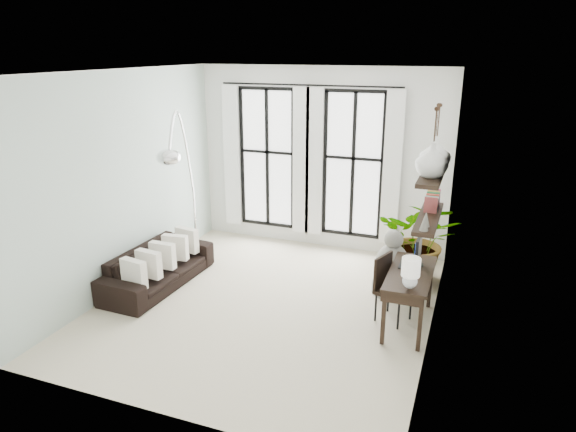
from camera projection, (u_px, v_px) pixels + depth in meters
The scene contains 16 objects.
floor at pixel (267, 304), 7.31m from camera, with size 5.00×5.00×0.00m, color beige.
ceiling at pixel (263, 71), 6.31m from camera, with size 5.00×5.00×0.00m, color white.
wall_left at pixel (125, 181), 7.56m from camera, with size 5.00×5.00×0.00m, color #AEC2B7.
wall_right at pixel (440, 214), 6.06m from camera, with size 5.00×5.00×0.00m, color white.
wall_back at pixel (321, 160), 9.04m from camera, with size 4.50×4.50×0.00m, color white.
windows at pixel (308, 162), 9.05m from camera, with size 3.26×0.13×2.65m.
wall_shelves at pixel (431, 199), 6.21m from camera, with size 0.25×1.30×0.60m.
sofa at pixel (158, 267), 7.83m from camera, with size 2.00×0.78×0.58m, color black.
throw_pillows at pixel (163, 255), 7.73m from camera, with size 0.40×1.52×0.40m.
plant at pixel (420, 240), 7.90m from camera, with size 1.20×1.04×1.33m, color #2D7228.
desk at pixel (410, 277), 6.50m from camera, with size 0.54×1.28×1.15m.
desk_chair at pixel (389, 284), 6.78m from camera, with size 0.54×0.54×0.89m.
arc_lamp at pixel (180, 149), 7.85m from camera, with size 0.77×1.62×2.60m.
buddha at pixel (392, 267), 7.52m from camera, with size 0.55×0.55×0.99m.
vase_a at pixel (432, 160), 5.79m from camera, with size 0.37×0.37×0.38m, color white.
vase_b at pixel (435, 154), 6.14m from camera, with size 0.37×0.37×0.38m, color white.
Camera 1 is at (2.58, -6.03, 3.48)m, focal length 32.00 mm.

